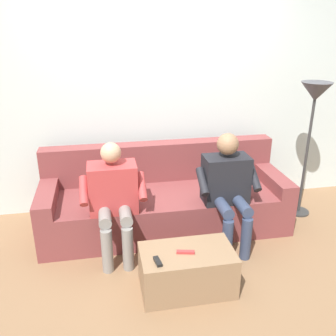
{
  "coord_description": "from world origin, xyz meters",
  "views": [
    {
      "loc": [
        0.61,
        3.31,
        2.07
      ],
      "look_at": [
        0.0,
        0.07,
        0.74
      ],
      "focal_mm": 39.56,
      "sensor_mm": 36.0,
      "label": 1
    }
  ],
  "objects_px": {
    "couch": "(164,200)",
    "person_right_seated": "(113,194)",
    "person_left_seated": "(228,184)",
    "remote_red": "(185,252)",
    "floor_lamp": "(314,103)",
    "remote_black": "(158,261)",
    "coffee_table": "(187,270)"
  },
  "relations": [
    {
      "from": "coffee_table",
      "to": "floor_lamp",
      "type": "xyz_separation_m",
      "value": [
        -1.57,
        -1.03,
        1.1
      ]
    },
    {
      "from": "couch",
      "to": "coffee_table",
      "type": "distance_m",
      "value": 1.07
    },
    {
      "from": "person_left_seated",
      "to": "floor_lamp",
      "type": "height_order",
      "value": "floor_lamp"
    },
    {
      "from": "person_right_seated",
      "to": "floor_lamp",
      "type": "distance_m",
      "value": 2.24
    },
    {
      "from": "couch",
      "to": "coffee_table",
      "type": "xyz_separation_m",
      "value": [
        0.0,
        1.06,
        -0.11
      ]
    },
    {
      "from": "person_right_seated",
      "to": "remote_red",
      "type": "distance_m",
      "value": 0.88
    },
    {
      "from": "person_left_seated",
      "to": "person_right_seated",
      "type": "bearing_deg",
      "value": -0.74
    },
    {
      "from": "couch",
      "to": "remote_red",
      "type": "distance_m",
      "value": 1.08
    },
    {
      "from": "coffee_table",
      "to": "remote_red",
      "type": "relative_size",
      "value": 5.26
    },
    {
      "from": "person_left_seated",
      "to": "remote_red",
      "type": "xyz_separation_m",
      "value": [
        0.56,
        0.65,
        -0.25
      ]
    },
    {
      "from": "remote_red",
      "to": "floor_lamp",
      "type": "bearing_deg",
      "value": 46.51
    },
    {
      "from": "couch",
      "to": "person_left_seated",
      "type": "xyz_separation_m",
      "value": [
        -0.54,
        0.43,
        0.33
      ]
    },
    {
      "from": "person_left_seated",
      "to": "remote_red",
      "type": "distance_m",
      "value": 0.89
    },
    {
      "from": "remote_red",
      "to": "person_left_seated",
      "type": "bearing_deg",
      "value": 62.55
    },
    {
      "from": "coffee_table",
      "to": "remote_black",
      "type": "bearing_deg",
      "value": 21.87
    },
    {
      "from": "person_left_seated",
      "to": "remote_red",
      "type": "height_order",
      "value": "person_left_seated"
    },
    {
      "from": "person_left_seated",
      "to": "remote_red",
      "type": "bearing_deg",
      "value": 49.42
    },
    {
      "from": "person_right_seated",
      "to": "floor_lamp",
      "type": "relative_size",
      "value": 0.72
    },
    {
      "from": "person_right_seated",
      "to": "remote_black",
      "type": "bearing_deg",
      "value": 110.6
    },
    {
      "from": "couch",
      "to": "remote_black",
      "type": "bearing_deg",
      "value": 77.57
    },
    {
      "from": "couch",
      "to": "floor_lamp",
      "type": "distance_m",
      "value": 1.85
    },
    {
      "from": "coffee_table",
      "to": "person_left_seated",
      "type": "xyz_separation_m",
      "value": [
        -0.54,
        -0.63,
        0.44
      ]
    },
    {
      "from": "couch",
      "to": "coffee_table",
      "type": "height_order",
      "value": "couch"
    },
    {
      "from": "person_right_seated",
      "to": "floor_lamp",
      "type": "height_order",
      "value": "floor_lamp"
    },
    {
      "from": "remote_red",
      "to": "floor_lamp",
      "type": "relative_size",
      "value": 0.1
    },
    {
      "from": "remote_red",
      "to": "floor_lamp",
      "type": "xyz_separation_m",
      "value": [
        -1.59,
        -1.05,
        0.91
      ]
    },
    {
      "from": "couch",
      "to": "coffee_table",
      "type": "relative_size",
      "value": 3.35
    },
    {
      "from": "floor_lamp",
      "to": "remote_black",
      "type": "bearing_deg",
      "value": 31.8
    },
    {
      "from": "couch",
      "to": "person_right_seated",
      "type": "relative_size",
      "value": 2.35
    },
    {
      "from": "remote_black",
      "to": "floor_lamp",
      "type": "xyz_separation_m",
      "value": [
        -1.82,
        -1.13,
        0.9
      ]
    },
    {
      "from": "person_left_seated",
      "to": "remote_black",
      "type": "distance_m",
      "value": 1.11
    },
    {
      "from": "remote_black",
      "to": "remote_red",
      "type": "relative_size",
      "value": 0.8
    }
  ]
}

